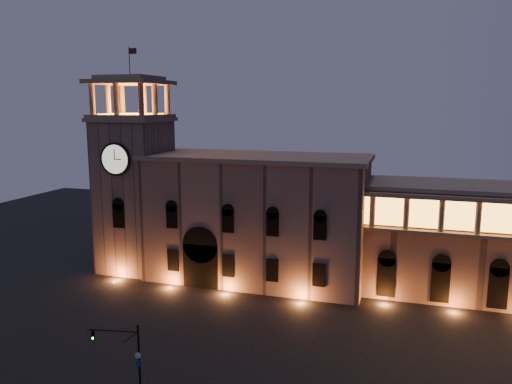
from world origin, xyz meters
TOP-DOWN VIEW (x-y plane):
  - ground at (0.00, 0.00)m, footprint 160.00×160.00m
  - government_building at (-2.08, 21.93)m, footprint 30.80×12.80m
  - clock_tower at (-20.50, 20.98)m, footprint 9.80×9.80m
  - traffic_light at (-3.50, -9.03)m, footprint 4.60×1.17m

SIDE VIEW (x-z plane):
  - ground at x=0.00m, z-range 0.00..0.00m
  - traffic_light at x=-3.50m, z-range 0.16..6.57m
  - government_building at x=-2.08m, z-range -0.03..17.57m
  - clock_tower at x=-20.50m, z-range -3.70..28.70m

